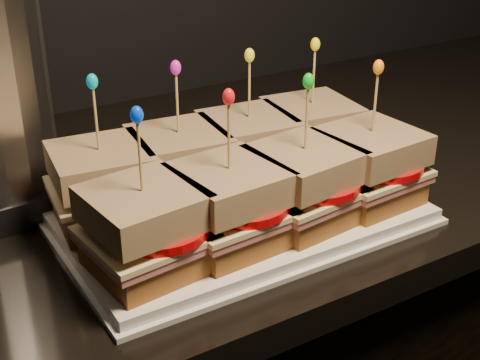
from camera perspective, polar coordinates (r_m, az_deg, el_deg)
granite_slab at (r=0.92m, az=-2.19°, el=0.10°), size 2.28×0.65×0.04m
platter at (r=0.77m, az=0.00°, el=-3.07°), size 0.40×0.24×0.02m
platter_rim at (r=0.78m, az=0.00°, el=-3.45°), size 0.41×0.26×0.01m
sandwich_0_bread_bot at (r=0.75m, az=-11.44°, el=-2.42°), size 0.11×0.11×0.03m
sandwich_0_ham at (r=0.75m, az=-11.56°, el=-1.22°), size 0.12×0.12×0.01m
sandwich_0_cheese at (r=0.74m, az=-11.61°, el=-0.74°), size 0.12×0.12×0.01m
sandwich_0_tomato at (r=0.74m, az=-10.63°, el=-0.18°), size 0.10×0.10×0.01m
sandwich_0_bread_top at (r=0.73m, az=-11.81°, el=1.31°), size 0.11×0.11×0.03m
sandwich_0_pick at (r=0.71m, az=-12.16°, el=4.77°), size 0.00×0.00×0.09m
sandwich_0_frill at (r=0.70m, az=-12.50°, el=8.21°), size 0.01×0.01×0.02m
sandwich_1_bread_bot at (r=0.79m, az=-5.06°, el=-0.76°), size 0.11×0.11×0.03m
sandwich_1_ham at (r=0.78m, az=-5.12°, el=0.41°), size 0.12×0.12×0.01m
sandwich_1_cheese at (r=0.78m, az=-5.14°, el=0.88°), size 0.12×0.12×0.01m
sandwich_1_tomato at (r=0.77m, az=-4.16°, el=1.42°), size 0.10×0.10×0.01m
sandwich_1_bread_top at (r=0.76m, az=-5.22°, el=2.87°), size 0.11×0.11×0.03m
sandwich_1_pick at (r=0.75m, az=-5.37°, el=6.21°), size 0.00×0.00×0.09m
sandwich_1_frill at (r=0.73m, az=-5.52°, el=9.53°), size 0.01×0.01×0.02m
sandwich_2_bread_bot at (r=0.83m, az=0.75°, el=0.76°), size 0.11×0.11×0.03m
sandwich_2_ham at (r=0.82m, az=0.76°, el=1.89°), size 0.12×0.12×0.01m
sandwich_2_cheese at (r=0.82m, az=0.76°, el=2.34°), size 0.12×0.12×0.01m
sandwich_2_tomato at (r=0.81m, az=1.70°, el=2.85°), size 0.10×0.10×0.01m
sandwich_2_bread_top at (r=0.81m, az=0.77°, el=4.25°), size 0.11×0.11×0.03m
sandwich_2_pick at (r=0.79m, az=0.79°, el=7.44°), size 0.00×0.00×0.09m
sandwich_2_frill at (r=0.78m, az=0.81°, el=10.59°), size 0.01×0.01×0.02m
sandwich_3_bread_bot at (r=0.88m, az=5.97°, el=2.13°), size 0.11×0.11×0.03m
sandwich_3_ham at (r=0.87m, az=6.02°, el=3.20°), size 0.12×0.12×0.01m
sandwich_3_cheese at (r=0.87m, az=6.05°, el=3.63°), size 0.12×0.12×0.01m
sandwich_3_tomato at (r=0.87m, az=6.94°, el=4.11°), size 0.10×0.10×0.01m
sandwich_3_bread_top at (r=0.86m, az=6.14°, el=5.44°), size 0.11×0.11×0.03m
sandwich_3_pick at (r=0.84m, az=6.29°, el=8.46°), size 0.00×0.00×0.09m
sandwich_3_frill at (r=0.83m, az=6.44°, el=11.43°), size 0.01×0.01×0.02m
sandwich_4_bread_bot at (r=0.66m, az=-7.94°, el=-6.42°), size 0.11×0.11×0.03m
sandwich_4_ham at (r=0.65m, az=-8.04°, el=-5.10°), size 0.12×0.12×0.01m
sandwich_4_cheese at (r=0.65m, az=-8.08°, el=-4.57°), size 0.12×0.12×0.01m
sandwich_4_tomato at (r=0.65m, az=-6.93°, el=-3.96°), size 0.10×0.10×0.01m
sandwich_4_bread_top at (r=0.64m, az=-8.24°, el=-2.29°), size 0.11×0.11×0.03m
sandwich_4_pick at (r=0.62m, az=-8.52°, el=1.59°), size 0.00×0.00×0.09m
sandwich_4_frill at (r=0.60m, az=-8.80°, el=5.51°), size 0.01×0.01×0.02m
sandwich_5_bread_bot at (r=0.70m, az=-0.89°, el=-4.32°), size 0.11×0.11×0.03m
sandwich_5_ham at (r=0.69m, az=-0.90°, el=-3.04°), size 0.12×0.11×0.01m
sandwich_5_cheese at (r=0.69m, az=-0.91°, el=-2.53°), size 0.12×0.11×0.01m
sandwich_5_tomato at (r=0.68m, az=0.21°, el=-1.94°), size 0.10×0.10×0.01m
sandwich_5_bread_top at (r=0.67m, az=-0.92°, el=-0.34°), size 0.11×0.11×0.03m
sandwich_5_pick at (r=0.65m, az=-0.95°, el=3.38°), size 0.00×0.00×0.09m
sandwich_5_frill at (r=0.64m, az=-0.98°, el=7.12°), size 0.01×0.01×0.02m
sandwich_6_bread_bot at (r=0.74m, az=5.35°, el=-2.40°), size 0.11×0.11×0.03m
sandwich_6_ham at (r=0.74m, az=5.41°, el=-1.18°), size 0.12×0.12×0.01m
sandwich_6_cheese at (r=0.73m, az=5.43°, el=-0.69°), size 0.12×0.12×0.01m
sandwich_6_tomato at (r=0.73m, az=6.49°, el=-0.13°), size 0.10×0.10×0.01m
sandwich_6_bread_top at (r=0.72m, az=5.53°, el=1.39°), size 0.11×0.11×0.03m
sandwich_6_pick at (r=0.70m, az=5.69°, el=4.90°), size 0.00×0.00×0.09m
sandwich_6_frill at (r=0.69m, az=5.86°, el=8.40°), size 0.01×0.01×0.02m
sandwich_7_bread_bot at (r=0.80m, az=10.80°, el=-0.70°), size 0.11×0.11×0.03m
sandwich_7_ham at (r=0.79m, az=10.90°, el=0.46°), size 0.12×0.11×0.01m
sandwich_7_cheese at (r=0.79m, az=10.95°, el=0.92°), size 0.12×0.11×0.01m
sandwich_7_tomato at (r=0.79m, az=11.93°, el=1.44°), size 0.10×0.10×0.01m
sandwich_7_bread_top at (r=0.78m, az=11.13°, el=2.88°), size 0.11×0.11×0.03m
sandwich_7_pick at (r=0.76m, az=11.43°, el=6.16°), size 0.00×0.00×0.09m
sandwich_7_frill at (r=0.75m, az=11.74°, el=9.41°), size 0.01×0.01×0.02m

